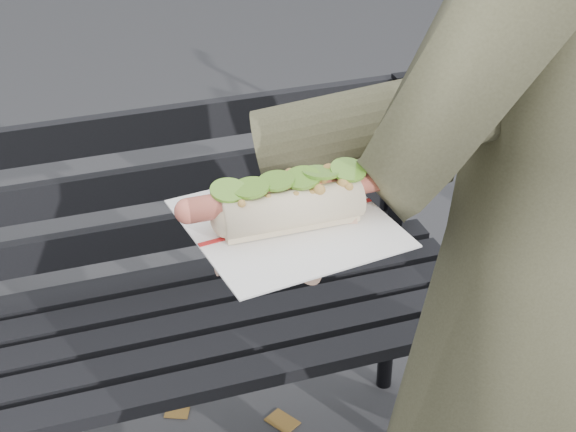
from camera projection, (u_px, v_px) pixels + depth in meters
name	position (u px, v px, depth m)	size (l,w,h in m)	color
park_bench	(114.00, 298.00, 1.82)	(1.50, 0.44, 0.88)	black
person	(536.00, 286.00, 1.18)	(0.67, 0.44, 1.85)	#46452E
held_hotdog	(433.00, 131.00, 0.96)	(0.62, 0.31, 0.20)	#46452E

